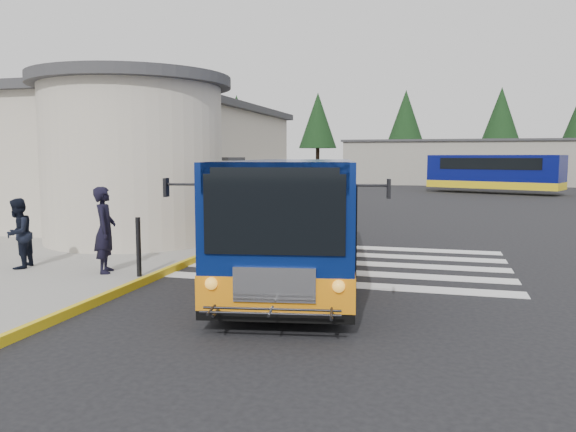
% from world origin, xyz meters
% --- Properties ---
extents(ground, '(140.00, 140.00, 0.00)m').
position_xyz_m(ground, '(0.00, 0.00, 0.00)').
color(ground, black).
rests_on(ground, ground).
extents(sidewalk, '(10.00, 34.00, 0.15)m').
position_xyz_m(sidewalk, '(-9.00, 4.00, 0.07)').
color(sidewalk, gray).
rests_on(sidewalk, ground).
extents(curb_strip, '(0.12, 34.00, 0.16)m').
position_xyz_m(curb_strip, '(-4.05, 4.00, 0.08)').
color(curb_strip, yellow).
rests_on(curb_strip, ground).
extents(station_building, '(12.70, 18.70, 4.80)m').
position_xyz_m(station_building, '(-10.84, 6.91, 2.57)').
color(station_building, '#BEB6A1').
rests_on(station_building, ground).
extents(crosswalk, '(8.00, 5.35, 0.01)m').
position_xyz_m(crosswalk, '(-0.50, -0.80, 0.01)').
color(crosswalk, silver).
rests_on(crosswalk, ground).
extents(depot_building, '(26.40, 8.40, 4.20)m').
position_xyz_m(depot_building, '(6.00, 42.00, 2.11)').
color(depot_building, gray).
rests_on(depot_building, ground).
extents(tree_line, '(58.40, 4.40, 10.00)m').
position_xyz_m(tree_line, '(6.29, 50.00, 6.77)').
color(tree_line, black).
rests_on(tree_line, ground).
extents(transit_bus, '(4.17, 9.31, 2.56)m').
position_xyz_m(transit_bus, '(-1.17, -2.73, 1.22)').
color(transit_bus, '#071753').
rests_on(transit_bus, ground).
extents(pedestrian_a, '(0.67, 0.80, 1.85)m').
position_xyz_m(pedestrian_a, '(-5.09, -4.01, 1.08)').
color(pedestrian_a, black).
rests_on(pedestrian_a, sidewalk).
extents(pedestrian_b, '(0.77, 0.89, 1.57)m').
position_xyz_m(pedestrian_b, '(-7.24, -4.11, 0.93)').
color(pedestrian_b, black).
rests_on(pedestrian_b, sidewalk).
extents(bollard, '(0.10, 0.10, 1.24)m').
position_xyz_m(bollard, '(-4.20, -4.18, 0.77)').
color(bollard, black).
rests_on(bollard, sidewalk).
extents(far_bus_a, '(9.44, 5.97, 2.37)m').
position_xyz_m(far_bus_a, '(5.60, 28.34, 1.54)').
color(far_bus_a, '#070C54').
rests_on(far_bus_a, ground).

